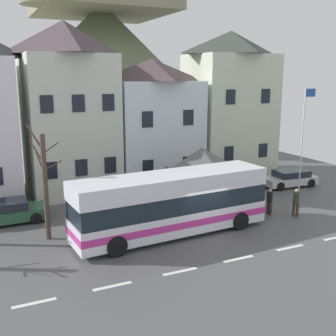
{
  "coord_description": "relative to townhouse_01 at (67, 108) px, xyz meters",
  "views": [
    {
      "loc": [
        -10.42,
        -17.58,
        8.19
      ],
      "look_at": [
        -0.28,
        4.15,
        2.87
      ],
      "focal_mm": 44.68,
      "sensor_mm": 36.0,
      "label": 1
    }
  ],
  "objects": [
    {
      "name": "pedestrian_01",
      "position": [
        10.71,
        -11.81,
        -5.01
      ],
      "size": [
        0.35,
        0.35,
        1.69
      ],
      "color": "#38332D",
      "rests_on": "ground_plane"
    },
    {
      "name": "bus_shelter",
      "position": [
        6.62,
        -7.62,
        -2.86
      ],
      "size": [
        3.6,
        3.6,
        3.8
      ],
      "color": "#473D33",
      "rests_on": "ground_plane"
    },
    {
      "name": "townhouse_03",
      "position": [
        13.02,
        -0.85,
        -0.11
      ],
      "size": [
        6.45,
        5.25,
        11.65
      ],
      "color": "beige",
      "rests_on": "ground_plane"
    },
    {
      "name": "transit_bus",
      "position": [
        2.83,
        -11.3,
        -4.29
      ],
      "size": [
        10.71,
        3.19,
        3.27
      ],
      "rotation": [
        0.0,
        0.0,
        0.07
      ],
      "color": "white",
      "rests_on": "ground_plane"
    },
    {
      "name": "bare_tree_01",
      "position": [
        -3.18,
        -9.17,
        -3.05
      ],
      "size": [
        1.52,
        1.17,
        5.89
      ],
      "color": "#47382D",
      "rests_on": "ground_plane"
    },
    {
      "name": "parked_car_01",
      "position": [
        9.6,
        -5.71,
        -5.28
      ],
      "size": [
        4.46,
        2.12,
        1.32
      ],
      "rotation": [
        0.0,
        0.0,
        -0.04
      ],
      "color": "black",
      "rests_on": "ground_plane"
    },
    {
      "name": "ground_plane",
      "position": [
        4.28,
        -12.45,
        -5.97
      ],
      "size": [
        40.0,
        60.0,
        0.07
      ],
      "color": "#505052"
    },
    {
      "name": "parked_car_02",
      "position": [
        15.12,
        -6.18,
        -5.34
      ],
      "size": [
        4.25,
        2.18,
        1.21
      ],
      "rotation": [
        0.0,
        0.0,
        3.07
      ],
      "color": "silver",
      "rests_on": "ground_plane"
    },
    {
      "name": "parked_car_00",
      "position": [
        -4.96,
        -5.74,
        -5.31
      ],
      "size": [
        4.44,
        2.08,
        1.28
      ],
      "rotation": [
        0.0,
        0.0,
        0.02
      ],
      "color": "#2A553B",
      "rests_on": "ground_plane"
    },
    {
      "name": "flagpole",
      "position": [
        14.88,
        -7.57,
        -1.69
      ],
      "size": [
        0.95,
        0.1,
        7.37
      ],
      "color": "silver",
      "rests_on": "ground_plane"
    },
    {
      "name": "pedestrian_00",
      "position": [
        6.97,
        -8.84,
        -5.04
      ],
      "size": [
        0.31,
        0.31,
        1.58
      ],
      "color": "black",
      "rests_on": "ground_plane"
    },
    {
      "name": "hilltop_castle",
      "position": [
        8.04,
        18.18,
        2.97
      ],
      "size": [
        33.55,
        33.55,
        23.05
      ],
      "color": "#626C4C",
      "rests_on": "ground_plane"
    },
    {
      "name": "townhouse_01",
      "position": [
        0.0,
        0.0,
        0.0
      ],
      "size": [
        5.88,
        6.96,
        11.88
      ],
      "color": "silver",
      "rests_on": "ground_plane"
    },
    {
      "name": "public_bench",
      "position": [
        5.39,
        -6.04,
        -5.47
      ],
      "size": [
        1.67,
        0.48,
        0.87
      ],
      "color": "#473828",
      "rests_on": "ground_plane"
    },
    {
      "name": "townhouse_02",
      "position": [
        6.28,
        -0.49,
        -1.23
      ],
      "size": [
        6.34,
        5.99,
        9.43
      ],
      "color": "silver",
      "rests_on": "ground_plane"
    },
    {
      "name": "pedestrian_02",
      "position": [
        9.52,
        -10.87,
        -5.08
      ],
      "size": [
        0.35,
        0.38,
        1.6
      ],
      "color": "#38332D",
      "rests_on": "ground_plane"
    }
  ]
}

